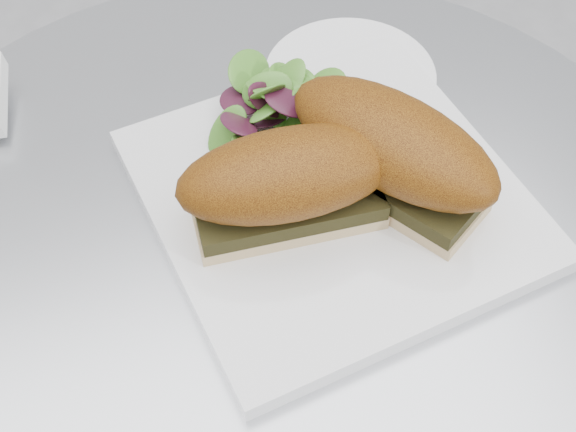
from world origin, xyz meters
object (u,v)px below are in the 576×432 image
(saucer, at_px, (350,78))
(plate, at_px, (333,197))
(sandwich_left, at_px, (288,182))
(sandwich_right, at_px, (392,150))

(saucer, bearing_deg, plate, -117.88)
(sandwich_left, height_order, sandwich_right, same)
(plate, height_order, saucer, plate)
(sandwich_right, bearing_deg, sandwich_left, -118.73)
(sandwich_right, bearing_deg, plate, -134.07)
(sandwich_left, distance_m, sandwich_right, 0.08)
(sandwich_left, xyz_separation_m, saucer, (0.11, 0.14, -0.05))
(sandwich_right, height_order, saucer, sandwich_right)
(plate, height_order, sandwich_right, sandwich_right)
(plate, bearing_deg, sandwich_left, -162.87)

